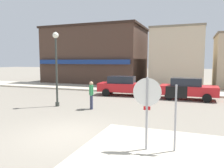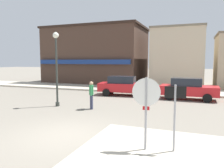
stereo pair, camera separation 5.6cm
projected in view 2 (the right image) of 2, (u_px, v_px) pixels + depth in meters
The scene contains 11 objects.
ground_plane at pixel (67, 135), 8.14m from camera, with size 160.00×160.00×0.00m, color gray.
sidewalk_corner at pixel (191, 164), 5.73m from camera, with size 6.40×4.80×0.15m, color #B7AD99.
kerb_far at pixel (144, 90), 20.49m from camera, with size 80.00×4.00×0.15m, color #B7AD99.
stop_sign at pixel (146, 104), 6.36m from camera, with size 0.82×0.12×2.30m.
one_way_sign at pixel (175, 111), 6.25m from camera, with size 0.60×0.09×2.10m.
lamp_post at pixel (56, 58), 13.19m from camera, with size 0.36×0.36×4.54m.
parked_car_nearest at pixel (123, 85), 17.72m from camera, with size 4.16×2.20×1.56m.
parked_car_second at pixel (188, 88), 15.79m from camera, with size 4.04×1.96×1.56m.
pedestrian_crossing_near at pixel (91, 94), 12.57m from camera, with size 0.33×0.55×1.61m.
building_corner_shop at pixel (97, 56), 28.11m from camera, with size 12.21×7.91×6.98m.
building_storefront_left_near at pixel (178, 58), 25.12m from camera, with size 5.49×7.56×6.35m.
Camera 2 is at (4.36, -6.79, 2.76)m, focal length 35.00 mm.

